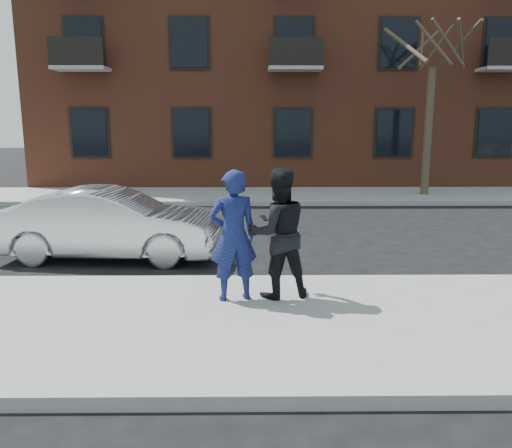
{
  "coord_description": "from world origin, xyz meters",
  "views": [
    {
      "loc": [
        -1.47,
        -6.01,
        2.5
      ],
      "look_at": [
        -1.41,
        0.4,
        1.22
      ],
      "focal_mm": 35.0,
      "sensor_mm": 36.0,
      "label": 1
    }
  ],
  "objects_px": {
    "man_peacoat": "(278,233)",
    "street_tree": "(435,30)",
    "man_hoodie": "(233,236)",
    "silver_sedan": "(110,224)"
  },
  "relations": [
    {
      "from": "man_peacoat",
      "to": "street_tree",
      "type": "bearing_deg",
      "value": -132.21
    },
    {
      "from": "street_tree",
      "to": "man_hoodie",
      "type": "distance_m",
      "value": 12.99
    },
    {
      "from": "street_tree",
      "to": "silver_sedan",
      "type": "xyz_separation_m",
      "value": [
        -8.62,
        -7.8,
        -4.86
      ]
    },
    {
      "from": "street_tree",
      "to": "man_peacoat",
      "type": "height_order",
      "value": "street_tree"
    },
    {
      "from": "silver_sedan",
      "to": "man_peacoat",
      "type": "xyz_separation_m",
      "value": [
        3.01,
        -2.56,
        0.37
      ]
    },
    {
      "from": "street_tree",
      "to": "silver_sedan",
      "type": "height_order",
      "value": "street_tree"
    },
    {
      "from": "man_hoodie",
      "to": "man_peacoat",
      "type": "distance_m",
      "value": 0.62
    },
    {
      "from": "street_tree",
      "to": "man_peacoat",
      "type": "xyz_separation_m",
      "value": [
        -5.6,
        -10.36,
        -4.48
      ]
    },
    {
      "from": "man_hoodie",
      "to": "man_peacoat",
      "type": "relative_size",
      "value": 1.0
    },
    {
      "from": "man_hoodie",
      "to": "street_tree",
      "type": "bearing_deg",
      "value": -134.33
    }
  ]
}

